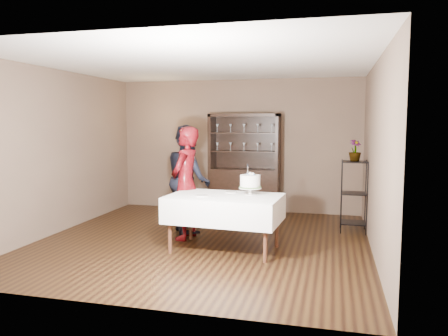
{
  "coord_description": "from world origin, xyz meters",
  "views": [
    {
      "loc": [
        1.93,
        -6.32,
        1.83
      ],
      "look_at": [
        0.32,
        0.1,
        1.14
      ],
      "focal_mm": 35.0,
      "sensor_mm": 36.0,
      "label": 1
    }
  ],
  "objects_px": {
    "plant_etagere": "(354,193)",
    "potted_plant": "(355,150)",
    "woman": "(186,183)",
    "cake": "(250,182)",
    "cake_table": "(225,208)",
    "china_hutch": "(244,180)",
    "man": "(188,178)"
  },
  "relations": [
    {
      "from": "woman",
      "to": "man",
      "type": "distance_m",
      "value": 0.5
    },
    {
      "from": "cake_table",
      "to": "man",
      "type": "distance_m",
      "value": 1.31
    },
    {
      "from": "woman",
      "to": "cake_table",
      "type": "bearing_deg",
      "value": 63.68
    },
    {
      "from": "china_hutch",
      "to": "cake_table",
      "type": "distance_m",
      "value": 2.64
    },
    {
      "from": "china_hutch",
      "to": "woman",
      "type": "xyz_separation_m",
      "value": [
        -0.5,
        -2.16,
        0.22
      ]
    },
    {
      "from": "cake_table",
      "to": "man",
      "type": "bearing_deg",
      "value": 132.37
    },
    {
      "from": "cake",
      "to": "china_hutch",
      "type": "bearing_deg",
      "value": 103.32
    },
    {
      "from": "cake",
      "to": "cake_table",
      "type": "bearing_deg",
      "value": -154.04
    },
    {
      "from": "cake_table",
      "to": "cake",
      "type": "xyz_separation_m",
      "value": [
        0.34,
        0.17,
        0.37
      ]
    },
    {
      "from": "china_hutch",
      "to": "potted_plant",
      "type": "relative_size",
      "value": 5.58
    },
    {
      "from": "china_hutch",
      "to": "potted_plant",
      "type": "bearing_deg",
      "value": -26.85
    },
    {
      "from": "plant_etagere",
      "to": "cake",
      "type": "distance_m",
      "value": 2.08
    },
    {
      "from": "cake",
      "to": "potted_plant",
      "type": "xyz_separation_m",
      "value": [
        1.49,
        1.41,
        0.39
      ]
    },
    {
      "from": "plant_etagere",
      "to": "cake",
      "type": "bearing_deg",
      "value": -136.79
    },
    {
      "from": "woman",
      "to": "man",
      "type": "xyz_separation_m",
      "value": [
        -0.12,
        0.48,
        0.01
      ]
    },
    {
      "from": "china_hutch",
      "to": "plant_etagere",
      "type": "bearing_deg",
      "value": -26.83
    },
    {
      "from": "plant_etagere",
      "to": "potted_plant",
      "type": "height_order",
      "value": "potted_plant"
    },
    {
      "from": "plant_etagere",
      "to": "cake_table",
      "type": "relative_size",
      "value": 0.73
    },
    {
      "from": "cake_table",
      "to": "potted_plant",
      "type": "xyz_separation_m",
      "value": [
        1.83,
        1.57,
        0.76
      ]
    },
    {
      "from": "woman",
      "to": "man",
      "type": "relative_size",
      "value": 0.99
    },
    {
      "from": "china_hutch",
      "to": "woman",
      "type": "height_order",
      "value": "china_hutch"
    },
    {
      "from": "cake_table",
      "to": "cake",
      "type": "distance_m",
      "value": 0.53
    },
    {
      "from": "woman",
      "to": "cake",
      "type": "xyz_separation_m",
      "value": [
        1.08,
        -0.3,
        0.09
      ]
    },
    {
      "from": "cake",
      "to": "woman",
      "type": "bearing_deg",
      "value": 164.56
    },
    {
      "from": "cake_table",
      "to": "woman",
      "type": "xyz_separation_m",
      "value": [
        -0.74,
        0.46,
        0.28
      ]
    },
    {
      "from": "plant_etagere",
      "to": "cake_table",
      "type": "height_order",
      "value": "plant_etagere"
    },
    {
      "from": "plant_etagere",
      "to": "man",
      "type": "relative_size",
      "value": 0.67
    },
    {
      "from": "man",
      "to": "cake",
      "type": "xyz_separation_m",
      "value": [
        1.2,
        -0.78,
        0.08
      ]
    },
    {
      "from": "woman",
      "to": "cake",
      "type": "relative_size",
      "value": 3.95
    },
    {
      "from": "plant_etagere",
      "to": "man",
      "type": "bearing_deg",
      "value": -166.93
    },
    {
      "from": "china_hutch",
      "to": "cake",
      "type": "height_order",
      "value": "china_hutch"
    },
    {
      "from": "plant_etagere",
      "to": "woman",
      "type": "distance_m",
      "value": 2.82
    }
  ]
}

